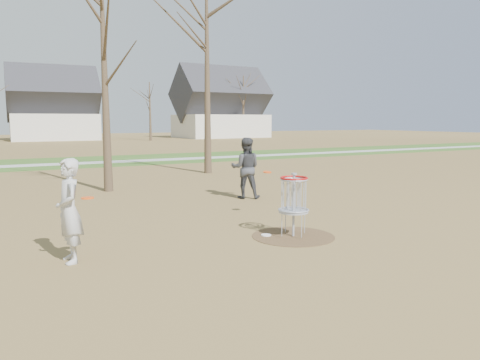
% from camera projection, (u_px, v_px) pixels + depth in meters
% --- Properties ---
extents(ground, '(160.00, 160.00, 0.00)m').
position_uv_depth(ground, '(293.00, 236.00, 10.17)').
color(ground, brown).
rests_on(ground, ground).
extents(green_band, '(160.00, 8.00, 0.01)m').
position_uv_depth(green_band, '(94.00, 161.00, 28.45)').
color(green_band, '#2D5119').
rests_on(green_band, ground).
extents(footpath, '(160.00, 1.50, 0.01)m').
position_uv_depth(footpath, '(97.00, 162.00, 27.57)').
color(footpath, '#9E9E99').
rests_on(footpath, green_band).
extents(dirt_circle, '(1.80, 1.80, 0.01)m').
position_uv_depth(dirt_circle, '(293.00, 236.00, 10.17)').
color(dirt_circle, '#47331E').
rests_on(dirt_circle, ground).
extents(player_standing, '(0.48, 0.70, 1.86)m').
position_uv_depth(player_standing, '(69.00, 211.00, 8.23)').
color(player_standing, '#BBBBBB').
rests_on(player_standing, ground).
extents(player_throwing, '(1.19, 1.12, 1.96)m').
position_uv_depth(player_throwing, '(246.00, 168.00, 15.01)').
color(player_throwing, '#3A3B40').
rests_on(player_throwing, ground).
extents(disc_grounded, '(0.22, 0.22, 0.02)m').
position_uv_depth(disc_grounded, '(266.00, 235.00, 10.21)').
color(disc_grounded, white).
rests_on(disc_grounded, dirt_circle).
extents(discs_in_play, '(5.09, 2.14, 0.05)m').
position_uv_depth(discs_in_play, '(199.00, 182.00, 10.20)').
color(discs_in_play, '#F34A0C').
rests_on(discs_in_play, ground).
extents(disc_golf_basket, '(0.64, 0.64, 1.35)m').
position_uv_depth(disc_golf_basket, '(294.00, 195.00, 10.05)').
color(disc_golf_basket, '#9EA3AD').
rests_on(disc_golf_basket, ground).
extents(bare_trees, '(52.62, 44.98, 9.00)m').
position_uv_depth(bare_trees, '(77.00, 88.00, 41.47)').
color(bare_trees, '#382B1E').
rests_on(bare_trees, ground).
extents(houses_row, '(56.51, 10.01, 7.26)m').
position_uv_depth(houses_row, '(76.00, 111.00, 57.51)').
color(houses_row, silver).
rests_on(houses_row, ground).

